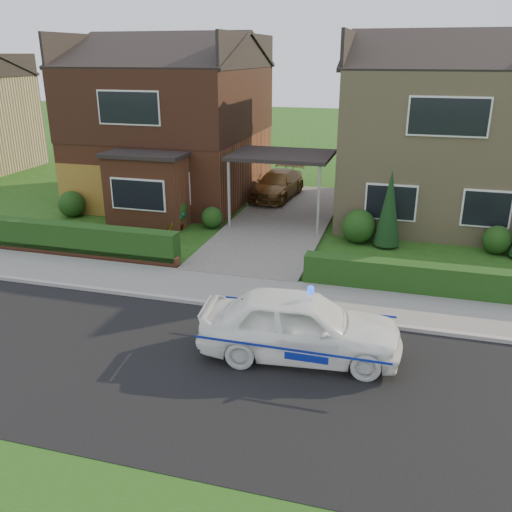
% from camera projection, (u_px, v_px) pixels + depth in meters
% --- Properties ---
extents(ground, '(120.00, 120.00, 0.00)m').
position_uv_depth(ground, '(165.00, 365.00, 11.72)').
color(ground, '#234713').
rests_on(ground, ground).
extents(road, '(60.00, 6.00, 0.02)m').
position_uv_depth(road, '(165.00, 365.00, 11.72)').
color(road, black).
rests_on(road, ground).
extents(kerb, '(60.00, 0.16, 0.12)m').
position_uv_depth(kerb, '(213.00, 304.00, 14.45)').
color(kerb, '#9E9993').
rests_on(kerb, ground).
extents(sidewalk, '(60.00, 2.00, 0.10)m').
position_uv_depth(sidewalk, '(226.00, 289.00, 15.40)').
color(sidewalk, slate).
rests_on(sidewalk, ground).
extents(driveway, '(3.80, 12.00, 0.12)m').
position_uv_depth(driveway, '(281.00, 221.00, 21.62)').
color(driveway, '#666059').
rests_on(driveway, ground).
extents(house_left, '(7.50, 9.53, 7.25)m').
position_uv_depth(house_left, '(172.00, 113.00, 24.39)').
color(house_left, brown).
rests_on(house_left, ground).
extents(house_right, '(7.50, 8.06, 7.25)m').
position_uv_depth(house_right, '(441.00, 125.00, 21.59)').
color(house_right, tan).
rests_on(house_right, ground).
extents(carport_link, '(3.80, 3.00, 2.77)m').
position_uv_depth(carport_link, '(282.00, 156.00, 20.67)').
color(carport_link, black).
rests_on(carport_link, ground).
extents(garage_door, '(2.20, 0.10, 2.10)m').
position_uv_depth(garage_door, '(82.00, 190.00, 22.43)').
color(garage_door, brown).
rests_on(garage_door, ground).
extents(dwarf_wall, '(7.70, 0.25, 0.36)m').
position_uv_depth(dwarf_wall, '(71.00, 252.00, 17.91)').
color(dwarf_wall, brown).
rests_on(dwarf_wall, ground).
extents(hedge_left, '(7.50, 0.55, 0.90)m').
position_uv_depth(hedge_left, '(74.00, 256.00, 18.11)').
color(hedge_left, '#153310').
rests_on(hedge_left, ground).
extents(hedge_right, '(7.50, 0.55, 0.80)m').
position_uv_depth(hedge_right, '(437.00, 296.00, 15.08)').
color(hedge_right, '#153310').
rests_on(hedge_right, ground).
extents(shrub_left_far, '(1.08, 1.08, 1.08)m').
position_uv_depth(shrub_left_far, '(72.00, 204.00, 22.25)').
color(shrub_left_far, '#153310').
rests_on(shrub_left_far, ground).
extents(shrub_left_mid, '(1.32, 1.32, 1.32)m').
position_uv_depth(shrub_left_mid, '(170.00, 210.00, 20.89)').
color(shrub_left_mid, '#153310').
rests_on(shrub_left_mid, ground).
extents(shrub_left_near, '(0.84, 0.84, 0.84)m').
position_uv_depth(shrub_left_near, '(212.00, 217.00, 20.84)').
color(shrub_left_near, '#153310').
rests_on(shrub_left_near, ground).
extents(shrub_right_near, '(1.20, 1.20, 1.20)m').
position_uv_depth(shrub_right_near, '(359.00, 226.00, 19.18)').
color(shrub_right_near, '#153310').
rests_on(shrub_right_near, ground).
extents(shrub_right_mid, '(0.96, 0.96, 0.96)m').
position_uv_depth(shrub_right_mid, '(497.00, 240.00, 18.15)').
color(shrub_right_mid, '#153310').
rests_on(shrub_right_mid, ground).
extents(conifer_a, '(0.90, 0.90, 2.60)m').
position_uv_depth(conifer_a, '(389.00, 211.00, 18.50)').
color(conifer_a, black).
rests_on(conifer_a, ground).
extents(police_car, '(4.07, 4.58, 1.67)m').
position_uv_depth(police_car, '(300.00, 325.00, 11.85)').
color(police_car, white).
rests_on(police_car, ground).
extents(driveway_car, '(2.03, 4.23, 1.19)m').
position_uv_depth(driveway_car, '(277.00, 184.00, 24.80)').
color(driveway_car, brown).
rests_on(driveway_car, driveway).
extents(potted_plant_a, '(0.43, 0.32, 0.75)m').
position_uv_depth(potted_plant_a, '(180.00, 221.00, 20.59)').
color(potted_plant_a, gray).
rests_on(potted_plant_a, ground).
extents(potted_plant_b, '(0.48, 0.45, 0.68)m').
position_uv_depth(potted_plant_b, '(169.00, 232.00, 19.41)').
color(potted_plant_b, gray).
rests_on(potted_plant_b, ground).
extents(potted_plant_c, '(0.58, 0.58, 0.74)m').
position_uv_depth(potted_plant_c, '(69.00, 239.00, 18.60)').
color(potted_plant_c, gray).
rests_on(potted_plant_c, ground).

